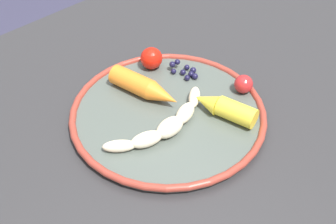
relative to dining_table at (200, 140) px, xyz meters
name	(u,v)px	position (x,y,z in m)	size (l,w,h in m)	color
dining_table	(200,140)	(0.00, 0.00, 0.00)	(1.29, 0.94, 0.72)	#2D2C2E
plate	(168,113)	(-0.05, 0.03, 0.08)	(0.34, 0.34, 0.02)	#4C544E
banana	(165,125)	(-0.09, 0.00, 0.10)	(0.22, 0.07, 0.03)	beige
carrot_orange	(145,87)	(-0.05, 0.09, 0.10)	(0.06, 0.14, 0.04)	orange
carrot_yellow	(225,107)	(0.01, -0.04, 0.10)	(0.06, 0.11, 0.03)	yellow
blueberry_pile	(185,71)	(0.04, 0.09, 0.09)	(0.04, 0.06, 0.02)	#191638
tomato_near	(151,58)	(0.01, 0.14, 0.11)	(0.04, 0.04, 0.04)	red
tomato_mid	(244,84)	(0.08, -0.02, 0.10)	(0.03, 0.03, 0.03)	red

